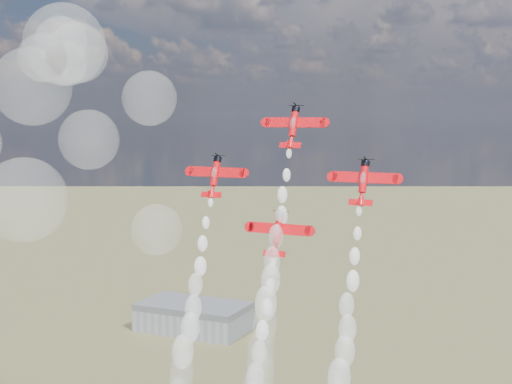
{
  "coord_description": "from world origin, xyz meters",
  "views": [
    {
      "loc": [
        39.84,
        -103.49,
        100.37
      ],
      "look_at": [
        -14.55,
        17.05,
        85.97
      ],
      "focal_mm": 50.0,
      "sensor_mm": 36.0,
      "label": 1
    }
  ],
  "objects_px": {
    "hangar": "(194,317)",
    "plane_left": "(215,176)",
    "plane_right": "(363,181)",
    "plane_lead": "(293,126)",
    "plane_slot": "(278,233)"
  },
  "relations": [
    {
      "from": "hangar",
      "to": "plane_left",
      "type": "relative_size",
      "value": 4.24
    },
    {
      "from": "hangar",
      "to": "plane_right",
      "type": "relative_size",
      "value": 4.24
    },
    {
      "from": "plane_lead",
      "to": "plane_slot",
      "type": "xyz_separation_m",
      "value": [
        0.0,
        -7.45,
        -19.04
      ]
    },
    {
      "from": "plane_left",
      "to": "plane_slot",
      "type": "distance_m",
      "value": 17.82
    },
    {
      "from": "hangar",
      "to": "plane_slot",
      "type": "distance_m",
      "value": 213.36
    },
    {
      "from": "plane_left",
      "to": "hangar",
      "type": "bearing_deg",
      "value": 120.71
    },
    {
      "from": "hangar",
      "to": "plane_right",
      "type": "distance_m",
      "value": 221.9
    },
    {
      "from": "plane_right",
      "to": "plane_slot",
      "type": "xyz_separation_m",
      "value": [
        -14.6,
        -3.72,
        -9.52
      ]
    },
    {
      "from": "hangar",
      "to": "plane_lead",
      "type": "distance_m",
      "value": 215.0
    },
    {
      "from": "plane_slot",
      "to": "plane_right",
      "type": "bearing_deg",
      "value": 14.31
    },
    {
      "from": "plane_slot",
      "to": "plane_lead",
      "type": "bearing_deg",
      "value": 90.0
    },
    {
      "from": "hangar",
      "to": "plane_left",
      "type": "bearing_deg",
      "value": -59.29
    },
    {
      "from": "plane_left",
      "to": "plane_right",
      "type": "distance_m",
      "value": 29.2
    },
    {
      "from": "plane_left",
      "to": "plane_slot",
      "type": "bearing_deg",
      "value": -14.31
    },
    {
      "from": "hangar",
      "to": "plane_right",
      "type": "height_order",
      "value": "plane_right"
    }
  ]
}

